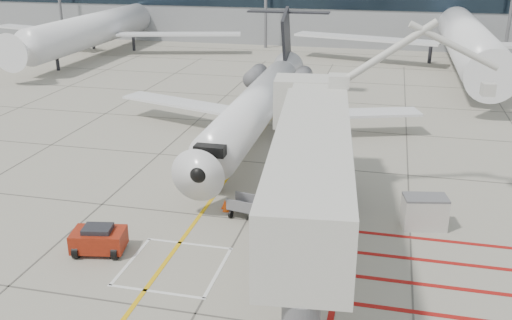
% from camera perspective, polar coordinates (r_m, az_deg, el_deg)
% --- Properties ---
extents(ground_plane, '(260.00, 260.00, 0.00)m').
position_cam_1_polar(ground_plane, '(25.52, -3.14, -9.96)').
color(ground_plane, gray).
rests_on(ground_plane, ground).
extents(regional_jet, '(23.77, 29.87, 7.78)m').
position_cam_1_polar(regional_jet, '(37.49, -0.79, 6.68)').
color(regional_jet, white).
rests_on(regional_jet, ground_plane).
extents(jet_bridge, '(11.65, 21.15, 8.10)m').
position_cam_1_polar(jet_bridge, '(23.16, 5.52, -2.13)').
color(jet_bridge, beige).
rests_on(jet_bridge, ground_plane).
extents(pushback_tug, '(2.54, 1.85, 1.35)m').
position_cam_1_polar(pushback_tug, '(26.71, -15.46, -7.59)').
color(pushback_tug, maroon).
rests_on(pushback_tug, ground_plane).
extents(baggage_cart, '(1.96, 1.45, 1.12)m').
position_cam_1_polar(baggage_cart, '(28.95, -0.93, -4.73)').
color(baggage_cart, slate).
rests_on(baggage_cart, ground_plane).
extents(ground_power_unit, '(2.27, 1.59, 1.64)m').
position_cam_1_polar(ground_power_unit, '(29.00, 16.48, -5.03)').
color(ground_power_unit, beige).
rests_on(ground_power_unit, ground_plane).
extents(cone_nose, '(0.35, 0.35, 0.49)m').
position_cam_1_polar(cone_nose, '(30.08, -3.12, -4.39)').
color(cone_nose, '#FF510D').
rests_on(cone_nose, ground_plane).
extents(cone_side, '(0.38, 0.38, 0.53)m').
position_cam_1_polar(cone_side, '(29.76, -2.97, -4.64)').
color(cone_side, '#EB4D0C').
rests_on(cone_side, ground_plane).
extents(bg_aircraft_b, '(34.45, 38.28, 11.48)m').
position_cam_1_polar(bg_aircraft_b, '(76.14, -15.06, 14.63)').
color(bg_aircraft_b, silver).
rests_on(bg_aircraft_b, ground_plane).
extents(bg_aircraft_c, '(38.22, 42.46, 12.74)m').
position_cam_1_polar(bg_aircraft_c, '(67.76, 20.34, 13.92)').
color(bg_aircraft_c, silver).
rests_on(bg_aircraft_c, ground_plane).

